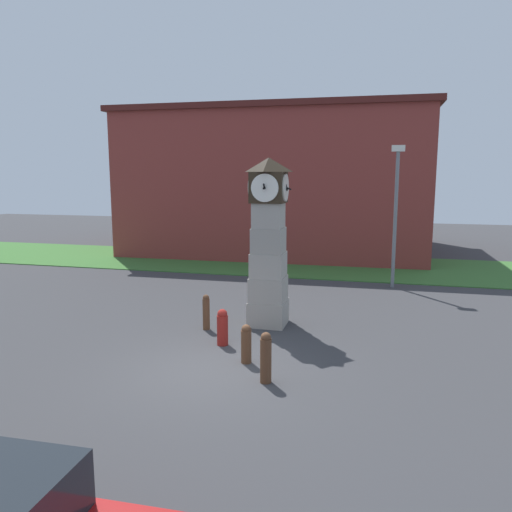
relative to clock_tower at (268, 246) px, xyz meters
name	(u,v)px	position (x,y,z in m)	size (l,w,h in m)	color
ground_plane	(210,370)	(-0.51, -3.81, -2.39)	(75.97, 75.97, 0.00)	#38383A
clock_tower	(268,246)	(0.00, 0.00, 0.00)	(1.28, 1.29, 4.94)	#9A958B
bollard_near_tower	(206,312)	(-1.63, -0.92, -1.86)	(0.20, 0.20, 1.04)	brown
bollard_mid_row	(222,327)	(-0.76, -2.08, -1.90)	(0.29, 0.29, 0.97)	maroon
bollard_far_row	(246,343)	(0.18, -3.15, -1.91)	(0.25, 0.25, 0.95)	brown
bollard_end_row	(266,357)	(0.89, -4.15, -1.82)	(0.25, 0.25, 1.13)	brown
car_far_lot	(211,240)	(-6.09, 12.31, -1.60)	(2.45, 4.33, 1.56)	gold
street_lamp_near_road	(396,205)	(3.71, 6.13, 0.87)	(0.50, 0.24, 5.56)	slate
warehouse_blue_far	(283,182)	(-2.74, 15.92, 1.61)	(16.99, 12.56, 7.97)	maroon
grass_verge_far	(304,265)	(-0.47, 10.12, -2.37)	(45.58, 6.73, 0.04)	#386B2D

